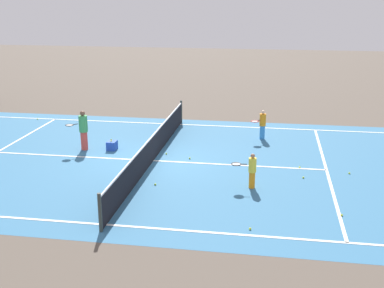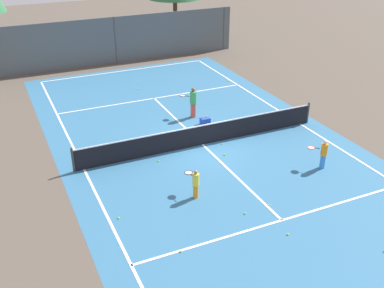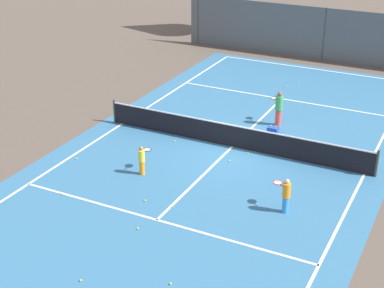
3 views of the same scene
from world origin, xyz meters
name	(u,v)px [view 3 (image 3 of 3)]	position (x,y,z in m)	size (l,w,h in m)	color
ground_plane	(232,147)	(0.00, 0.00, 0.00)	(80.00, 80.00, 0.00)	brown
court_surface	(232,147)	(0.00, 0.00, 0.00)	(13.00, 25.00, 0.01)	teal
tennis_net	(233,136)	(0.00, 0.00, 0.51)	(11.90, 0.10, 1.10)	#333833
perimeter_fence	(324,34)	(0.00, 14.00, 1.60)	(18.00, 0.12, 3.20)	#515B60
player_0	(279,108)	(0.93, 3.09, 0.83)	(0.81, 0.81, 1.61)	#E54C3F
player_1	(286,195)	(3.63, -3.98, 0.67)	(0.79, 0.70, 1.28)	#388CD8
player_2	(142,159)	(-2.13, -3.79, 0.61)	(0.37, 0.83, 1.17)	orange
ball_crate	(273,131)	(1.10, 1.97, 0.18)	(0.46, 0.36, 0.43)	blue
tennis_ball_1	(138,228)	(-0.28, -7.15, 0.03)	(0.07, 0.07, 0.07)	#CCE533
tennis_ball_2	(229,161)	(0.44, -1.34, 0.03)	(0.07, 0.07, 0.07)	#CCE533
tennis_ball_3	(172,207)	(0.07, -5.46, 0.03)	(0.07, 0.07, 0.07)	#CCE533
tennis_ball_4	(298,83)	(0.02, 9.15, 0.03)	(0.07, 0.07, 0.07)	#CCE533
tennis_ball_5	(248,153)	(0.83, -0.34, 0.03)	(0.07, 0.07, 0.07)	#CCE533
tennis_ball_6	(174,141)	(-2.43, -0.66, 0.03)	(0.07, 0.07, 0.07)	#CCE533
tennis_ball_7	(76,159)	(-5.16, -3.92, 0.03)	(0.07, 0.07, 0.07)	#CCE533
tennis_ball_8	(286,86)	(-0.40, 8.27, 0.03)	(0.07, 0.07, 0.07)	#CCE533
tennis_ball_9	(81,280)	(-0.33, -10.15, 0.03)	(0.07, 0.07, 0.07)	#CCE533
tennis_ball_10	(62,194)	(-3.88, -6.46, 0.03)	(0.07, 0.07, 0.07)	#CCE533
tennis_ball_11	(145,201)	(-0.98, -5.53, 0.03)	(0.07, 0.07, 0.07)	#CCE533
tennis_ball_12	(170,284)	(2.01, -9.14, 0.03)	(0.07, 0.07, 0.07)	#CCE533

